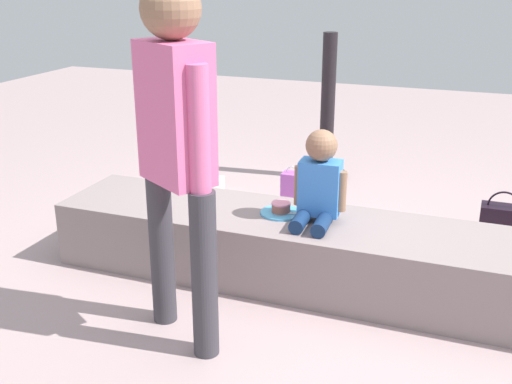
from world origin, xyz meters
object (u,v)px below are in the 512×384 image
Objects in this scene: adult_standing at (176,136)px; handbag_black_leather at (502,220)px; child_seated at (319,182)px; cake_box_white at (199,187)px; water_bottle_far_side at (176,203)px; cake_plate at (281,210)px; water_bottle_near_gift at (201,201)px; gift_bag at (300,190)px.

adult_standing reaches higher than handbag_black_leather.
child_seated is 0.90m from adult_standing.
adult_standing is at bearing -66.36° from cake_box_white.
cake_box_white is at bearing 96.85° from water_bottle_far_side.
cake_plate is 0.68× the size of cake_box_white.
cake_plate is 0.77× the size of handbag_black_leather.
cake_plate is 1.44m from cake_box_white.
adult_standing reaches higher than cake_plate.
adult_standing is at bearing -61.01° from water_bottle_far_side.
cake_box_white is 2.12m from handbag_black_leather.
cake_plate is 1.11m from water_bottle_far_side.
water_bottle_far_side is (-0.70, 1.27, -0.85)m from adult_standing.
adult_standing is 7.13× the size of water_bottle_far_side.
water_bottle_near_gift is (-0.58, 1.39, -0.86)m from adult_standing.
child_seated is at bearing -34.58° from water_bottle_near_gift.
adult_standing is (-0.43, -0.70, 0.38)m from child_seated.
gift_bag reaches higher than water_bottle_far_side.
child_seated is at bearing -26.76° from water_bottle_far_side.
gift_bag is 0.79m from cake_box_white.
cake_box_white is (-0.98, 1.01, -0.33)m from cake_plate.
water_bottle_near_gift is 0.61× the size of cake_box_white.
adult_standing reaches higher than cake_box_white.
water_bottle_near_gift is at bearing 112.49° from adult_standing.
cake_plate reaches higher than handbag_black_leather.
water_bottle_near_gift is at bearing -170.01° from handbag_black_leather.
handbag_black_leather is (2.12, -0.00, 0.05)m from cake_box_white.
cake_box_white is at bearing 134.16° from cake_plate.
adult_standing is at bearing -121.58° from child_seated.
water_bottle_far_side reaches higher than cake_box_white.
child_seated reaches higher than water_bottle_far_side.
child_seated is at bearing -68.61° from gift_bag.
gift_bag reaches higher than water_bottle_near_gift.
gift_bag is (-0.19, 1.01, -0.25)m from cake_plate.
water_bottle_far_side is at bearing -147.41° from gift_bag.
water_bottle_far_side is at bearing 118.99° from adult_standing.
cake_box_white is 1.12× the size of handbag_black_leather.
water_bottle_near_gift is 0.68× the size of handbag_black_leather.
water_bottle_far_side is 2.11m from handbag_black_leather.
adult_standing is at bearing -128.03° from handbag_black_leather.
handbag_black_leather is (1.14, 1.00, -0.28)m from cake_plate.
water_bottle_far_side is at bearing 153.24° from child_seated.
gift_bag is at bearing 89.22° from adult_standing.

